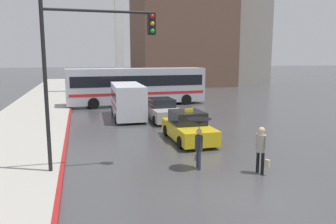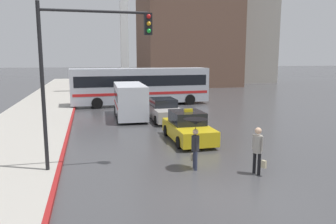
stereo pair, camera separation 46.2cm
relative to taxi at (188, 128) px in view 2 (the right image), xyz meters
name	(u,v)px [view 2 (the right image)]	position (x,y,z in m)	size (l,w,h in m)	color
ground_plane	(216,195)	(-1.20, -6.87, -0.69)	(300.00, 300.00, 0.00)	#424244
taxi	(188,128)	(0.00, 0.00, 0.00)	(1.91, 4.29, 1.69)	gold
sedan_red	(164,110)	(0.08, 5.95, 0.00)	(1.91, 4.79, 1.49)	#B7B2AD
ambulance_van	(130,99)	(-2.10, 7.39, 0.66)	(2.24, 5.73, 2.43)	silver
city_bus	(141,85)	(-0.31, 13.69, 1.18)	(12.60, 3.15, 3.36)	#B2B7C1
pedestrian_with_umbrella	(196,130)	(-1.06, -4.38, 0.87)	(0.95, 0.95, 2.00)	#2D3347
pedestrian_man	(258,147)	(1.00, -5.45, 0.35)	(0.44, 0.59, 1.78)	black
traffic_light	(86,56)	(-5.03, -3.54, 3.65)	(4.08, 0.38, 6.24)	black
monument_cross	(124,2)	(-0.45, 25.04, 10.28)	(8.51, 0.90, 19.35)	white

